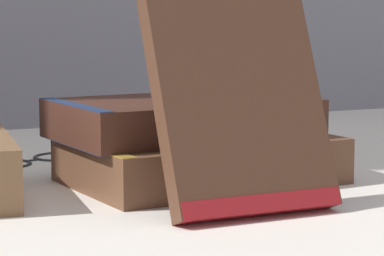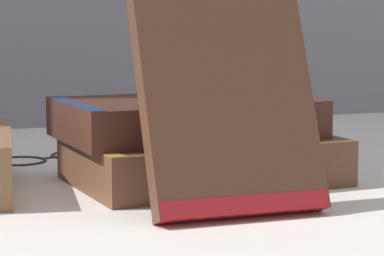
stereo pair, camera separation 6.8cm
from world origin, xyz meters
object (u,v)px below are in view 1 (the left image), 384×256
Objects in this scene: book_flat_top at (177,118)px; book_leaning_front at (240,103)px; book_flat_bottom at (195,160)px; pocket_watch at (210,94)px; reading_glasses at (32,159)px.

book_flat_top is 1.30× the size of book_leaning_front.
book_flat_bottom is 3.60× the size of pocket_watch.
book_flat_top is 3.49× the size of pocket_watch.
book_flat_bottom is at bearing -77.86° from reading_glasses.
book_leaning_front reaches higher than reading_glasses.
book_leaning_front is at bearing -91.76° from reading_glasses.
book_flat_top is at bearing 86.98° from book_leaning_front.
pocket_watch is 0.19m from reading_glasses.
book_flat_bottom is 0.06m from pocket_watch.
book_flat_bottom is 1.03× the size of book_flat_top.
book_flat_bottom is 0.04m from book_flat_top.
pocket_watch is at bearing 72.61° from book_leaning_front.
book_flat_top is at bearing -175.48° from pocket_watch.
pocket_watch reaches higher than book_flat_bottom.
book_flat_top reaches higher than book_flat_bottom.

